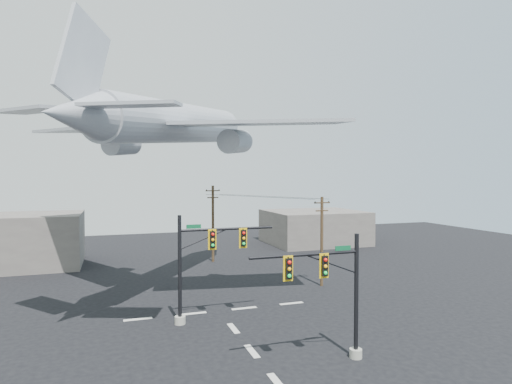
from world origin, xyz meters
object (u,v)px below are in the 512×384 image
object	(u,v)px
signal_mast_far	(201,265)
utility_pole_a	(322,239)
signal_mast_near	(335,294)
airliner	(178,124)
utility_pole_b	(213,222)

from	to	relation	value
signal_mast_far	utility_pole_a	xyz separation A→B (m)	(12.75, 6.27, 0.31)
signal_mast_near	signal_mast_far	xyz separation A→B (m)	(-5.72, 8.78, 0.29)
airliner	utility_pole_b	bearing A→B (deg)	9.75
signal_mast_near	utility_pole_a	distance (m)	16.62
signal_mast_near	utility_pole_a	bearing A→B (deg)	64.97
utility_pole_a	utility_pole_b	xyz separation A→B (m)	(-7.07, 14.52, 0.43)
signal_mast_near	airliner	world-z (taller)	airliner
utility_pole_b	airliner	size ratio (longest dim) A/B	0.32
signal_mast_far	airliner	distance (m)	13.62
utility_pole_a	utility_pole_b	distance (m)	16.16
signal_mast_far	utility_pole_b	size ratio (longest dim) A/B	0.82
utility_pole_b	airliner	world-z (taller)	airliner
signal_mast_near	airliner	xyz separation A→B (m)	(-6.03, 17.05, 11.10)
utility_pole_a	airliner	size ratio (longest dim) A/B	0.29
utility_pole_a	airliner	distance (m)	16.87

